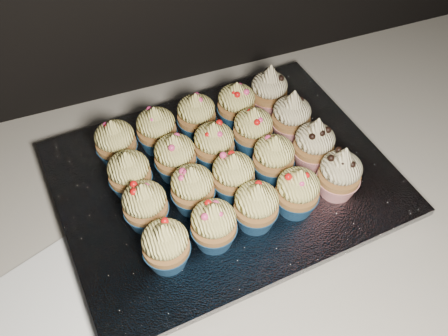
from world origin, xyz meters
The scene contains 25 objects.
cabinet centered at (0.00, 1.70, 0.43)m, with size 2.40×0.60×0.86m, color black.
worktop centered at (0.00, 1.70, 0.88)m, with size 2.44×0.64×0.04m, color beige.
napkin centered at (-0.23, 1.61, 0.90)m, with size 0.17×0.17×0.00m, color white.
baking_tray centered at (0.05, 1.72, 0.91)m, with size 0.46×0.35×0.02m, color black.
foil_lining centered at (0.05, 1.72, 0.93)m, with size 0.49×0.39×0.01m, color silver.
cupcake_0 centered at (-0.08, 1.60, 0.97)m, with size 0.06×0.06×0.08m.
cupcake_1 centered at (-0.01, 1.61, 0.97)m, with size 0.06×0.06×0.08m.
cupcake_2 centered at (0.05, 1.62, 0.97)m, with size 0.06×0.06×0.08m.
cupcake_3 centered at (0.12, 1.62, 0.97)m, with size 0.06×0.06×0.08m.
cupcake_4 centered at (0.19, 1.63, 0.97)m, with size 0.06×0.06×0.10m.
cupcake_5 centered at (-0.09, 1.67, 0.97)m, with size 0.06×0.06×0.08m.
cupcake_6 centered at (-0.02, 1.68, 0.97)m, with size 0.06×0.06×0.08m.
cupcake_7 centered at (0.05, 1.68, 0.97)m, with size 0.06×0.06×0.08m.
cupcake_8 centered at (0.11, 1.69, 0.97)m, with size 0.06×0.06×0.08m.
cupcake_9 centered at (0.18, 1.69, 0.97)m, with size 0.06×0.06×0.10m.
cupcake_10 centered at (-0.09, 1.74, 0.97)m, with size 0.06×0.06×0.08m.
cupcake_11 centered at (-0.02, 1.75, 0.97)m, with size 0.06×0.06×0.08m.
cupcake_12 centered at (0.04, 1.75, 0.97)m, with size 0.06×0.06×0.08m.
cupcake_13 centered at (0.11, 1.76, 0.97)m, with size 0.06×0.06×0.08m.
cupcake_14 centered at (0.18, 1.76, 0.97)m, with size 0.06×0.06×0.10m.
cupcake_15 centered at (-0.10, 1.81, 0.97)m, with size 0.06×0.06×0.08m.
cupcake_16 centered at (-0.03, 1.81, 0.97)m, with size 0.06×0.06×0.08m.
cupcake_17 centered at (0.04, 1.82, 0.97)m, with size 0.06×0.06×0.08m.
cupcake_18 centered at (0.11, 1.82, 0.97)m, with size 0.06×0.06×0.08m.
cupcake_19 centered at (0.17, 1.83, 0.97)m, with size 0.06×0.06×0.10m.
Camera 1 is at (-0.13, 1.26, 1.52)m, focal length 40.00 mm.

